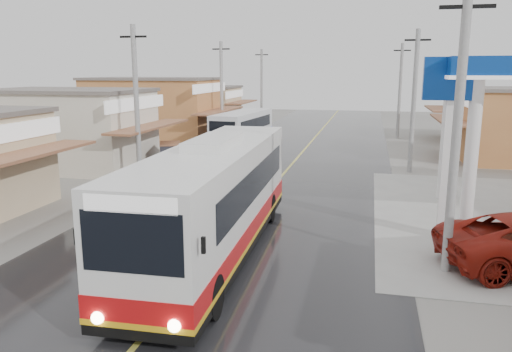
# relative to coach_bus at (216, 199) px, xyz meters

# --- Properties ---
(ground) EXTENTS (120.00, 120.00, 0.00)m
(ground) POSITION_rel_coach_bus_xyz_m (-0.03, 0.07, -1.80)
(ground) COLOR slate
(ground) RESTS_ON ground
(road) EXTENTS (12.00, 90.00, 0.02)m
(road) POSITION_rel_coach_bus_xyz_m (-0.03, 15.07, -1.79)
(road) COLOR black
(road) RESTS_ON ground
(centre_line) EXTENTS (0.15, 90.00, 0.01)m
(centre_line) POSITION_rel_coach_bus_xyz_m (-0.03, 15.07, -1.78)
(centre_line) COLOR #D8CC4C
(centre_line) RESTS_ON road
(shopfronts_left) EXTENTS (11.00, 44.00, 5.20)m
(shopfronts_left) POSITION_rel_coach_bus_xyz_m (-13.03, 18.07, -1.80)
(shopfronts_left) COLOR tan
(shopfronts_left) RESTS_ON ground
(utility_poles_left) EXTENTS (1.60, 50.00, 8.00)m
(utility_poles_left) POSITION_rel_coach_bus_xyz_m (-7.03, 16.07, -1.80)
(utility_poles_left) COLOR gray
(utility_poles_left) RESTS_ON ground
(utility_poles_right) EXTENTS (1.60, 36.00, 8.00)m
(utility_poles_right) POSITION_rel_coach_bus_xyz_m (6.97, 15.07, -1.80)
(utility_poles_right) COLOR gray
(utility_poles_right) RESTS_ON ground
(coach_bus) EXTENTS (2.98, 12.05, 3.74)m
(coach_bus) POSITION_rel_coach_bus_xyz_m (0.00, 0.00, 0.00)
(coach_bus) COLOR silver
(coach_bus) RESTS_ON road
(second_bus) EXTENTS (2.97, 8.39, 2.73)m
(second_bus) POSITION_rel_coach_bus_xyz_m (-4.67, 21.57, -0.33)
(second_bus) COLOR silver
(second_bus) RESTS_ON road
(cyclist) EXTENTS (1.22, 2.13, 2.18)m
(cyclist) POSITION_rel_coach_bus_xyz_m (-3.46, 9.49, -1.09)
(cyclist) COLOR black
(cyclist) RESTS_ON ground
(tricycle_near) EXTENTS (1.95, 2.16, 1.51)m
(tricycle_near) POSITION_rel_coach_bus_xyz_m (-7.07, 13.28, -0.94)
(tricycle_near) COLOR #26262D
(tricycle_near) RESTS_ON ground
(tyre_stack) EXTENTS (0.90, 0.90, 0.46)m
(tyre_stack) POSITION_rel_coach_bus_xyz_m (-7.29, 5.80, -1.57)
(tyre_stack) COLOR black
(tyre_stack) RESTS_ON ground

